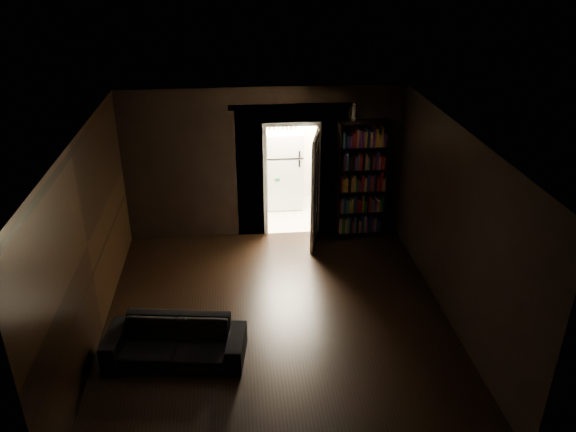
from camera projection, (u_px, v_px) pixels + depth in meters
The scene contains 9 objects.
ground at pixel (277, 320), 8.23m from camera, with size 5.50×5.50×0.00m, color black.
room_walls at pixel (270, 186), 8.45m from camera, with size 5.02×5.61×2.84m.
kitchen_alcove at pixel (286, 153), 11.21m from camera, with size 2.20×1.80×2.60m.
sofa at pixel (175, 336), 7.34m from camera, with size 1.83×0.79×0.70m, color black.
bookshelf at pixel (361, 180), 10.22m from camera, with size 0.90×0.32×2.20m, color black.
refrigerator at pixel (284, 168), 11.52m from camera, with size 0.74×0.68×1.65m, color white.
door at pixel (315, 191), 9.93m from camera, with size 0.85×0.05×2.05m, color white.
figurine at pixel (354, 112), 9.73m from camera, with size 0.10×0.10×0.30m, color silver.
bottles at pixel (283, 123), 11.05m from camera, with size 0.66×0.08×0.27m, color black.
Camera 1 is at (-0.50, -6.71, 4.98)m, focal length 35.00 mm.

